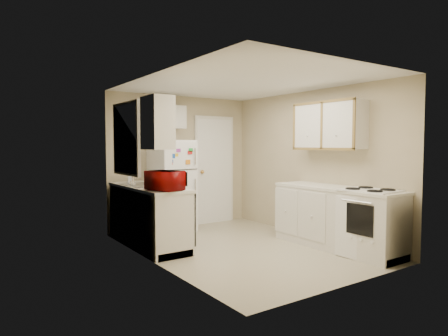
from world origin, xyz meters
TOP-DOWN VIEW (x-y plane):
  - floor at (0.00, 0.00)m, footprint 3.80×3.80m
  - ceiling at (0.00, 0.00)m, footprint 3.80×3.80m
  - wall_left at (-1.40, 0.00)m, footprint 3.80×3.80m
  - wall_right at (1.40, 0.00)m, footprint 3.80×3.80m
  - wall_back at (0.00, 1.90)m, footprint 2.80×2.80m
  - wall_front at (0.00, -1.90)m, footprint 2.80×2.80m
  - left_counter at (-1.10, 0.90)m, footprint 0.60×1.80m
  - dishwasher at (-0.81, 0.30)m, footprint 0.03×0.58m
  - sink at (-1.10, 1.05)m, footprint 0.54×0.74m
  - microwave at (-1.15, 0.21)m, footprint 0.53×0.40m
  - soap_bottle at (-1.15, 1.49)m, footprint 0.10×0.10m
  - window_blinds at (-1.36, 1.05)m, footprint 0.10×0.98m
  - upper_cabinet_left at (-1.25, 0.22)m, footprint 0.30×0.45m
  - refrigerator at (-0.35, 1.59)m, footprint 0.69×0.67m
  - cabinet_over_fridge at (-0.40, 1.75)m, footprint 0.70×0.30m
  - interior_door at (0.70, 1.86)m, footprint 0.86×0.06m
  - right_counter at (1.10, -0.80)m, footprint 0.60×2.00m
  - stove at (1.09, -1.36)m, footprint 0.61×0.73m
  - upper_cabinet_right at (1.25, -0.50)m, footprint 0.30×1.20m

SIDE VIEW (x-z plane):
  - floor at x=0.00m, z-range 0.00..0.00m
  - stove at x=1.09m, z-range 0.00..0.83m
  - left_counter at x=-1.10m, z-range 0.00..0.90m
  - right_counter at x=1.10m, z-range 0.00..0.90m
  - dishwasher at x=-0.81m, z-range 0.13..0.85m
  - refrigerator at x=-0.35m, z-range 0.00..1.59m
  - sink at x=-1.10m, z-range 0.78..0.94m
  - soap_bottle at x=-1.15m, z-range 0.92..1.08m
  - interior_door at x=0.70m, z-range -0.02..2.06m
  - microwave at x=-1.15m, z-range 0.89..1.21m
  - wall_left at x=-1.40m, z-range 1.20..1.20m
  - wall_right at x=1.40m, z-range 1.20..1.20m
  - wall_back at x=0.00m, z-range 1.20..1.20m
  - wall_front at x=0.00m, z-range 1.20..1.20m
  - window_blinds at x=-1.36m, z-range 1.06..2.14m
  - upper_cabinet_left at x=-1.25m, z-range 1.45..2.15m
  - upper_cabinet_right at x=1.25m, z-range 1.45..2.15m
  - cabinet_over_fridge at x=-0.40m, z-range 1.80..2.20m
  - ceiling at x=0.00m, z-range 2.40..2.40m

